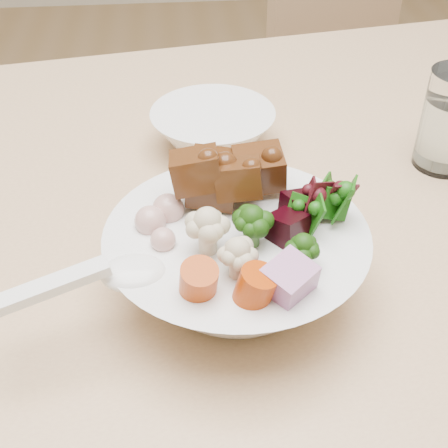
# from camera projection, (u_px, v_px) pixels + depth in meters

# --- Properties ---
(chair_far) EXTENTS (0.55, 0.55, 0.88)m
(chair_far) POSITION_uv_depth(u_px,v_px,m) (358.00, 114.00, 1.56)
(chair_far) COLOR tan
(chair_far) RESTS_ON ground
(food_bowl) EXTENTS (0.25, 0.25, 0.13)m
(food_bowl) POSITION_uv_depth(u_px,v_px,m) (238.00, 256.00, 0.59)
(food_bowl) COLOR white
(food_bowl) RESTS_ON dining_table
(soup_spoon) EXTENTS (0.16, 0.07, 0.03)m
(soup_spoon) POSITION_uv_depth(u_px,v_px,m) (111.00, 277.00, 0.53)
(soup_spoon) COLOR white
(soup_spoon) RESTS_ON food_bowl
(side_bowl) EXTENTS (0.16, 0.16, 0.05)m
(side_bowl) POSITION_uv_depth(u_px,v_px,m) (213.00, 130.00, 0.81)
(side_bowl) COLOR white
(side_bowl) RESTS_ON dining_table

